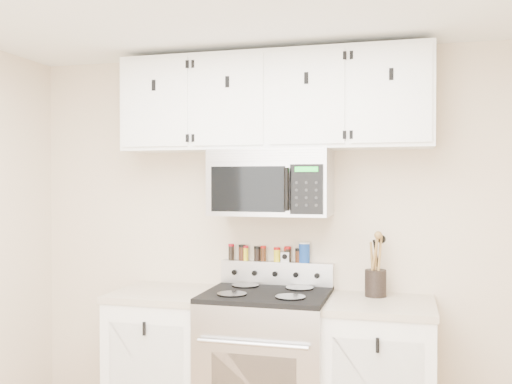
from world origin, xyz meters
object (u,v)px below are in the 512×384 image
(range, at_px, (267,366))
(microwave, at_px, (272,183))
(salt_canister, at_px, (304,252))
(utensil_crock, at_px, (376,281))

(range, xyz_separation_m, microwave, (0.00, 0.13, 1.14))
(microwave, xyz_separation_m, salt_canister, (0.19, 0.16, -0.46))
(microwave, height_order, utensil_crock, microwave)
(utensil_crock, relative_size, salt_canister, 2.87)
(microwave, bearing_deg, range, -90.23)
(range, relative_size, salt_canister, 8.16)
(microwave, bearing_deg, salt_canister, 39.81)
(range, distance_m, salt_canister, 0.76)
(salt_canister, bearing_deg, range, -123.54)
(microwave, xyz_separation_m, utensil_crock, (0.65, 0.05, -0.61))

